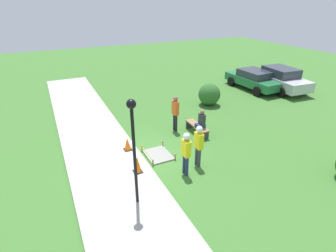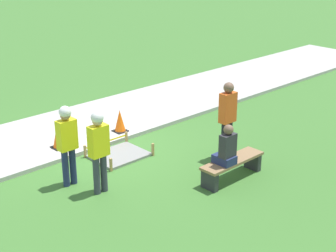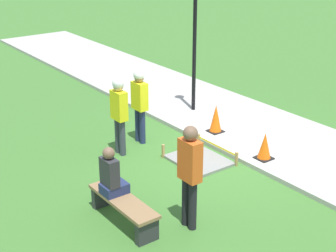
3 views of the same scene
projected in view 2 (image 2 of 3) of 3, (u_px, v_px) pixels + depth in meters
name	position (u px, v px, depth m)	size (l,w,h in m)	color
ground_plane	(103.00, 148.00, 12.75)	(60.00, 60.00, 0.00)	#3D702D
sidewalk	(69.00, 130.00, 13.76)	(28.00, 3.04, 0.10)	#ADAAA3
wet_concrete_patch	(119.00, 155.00, 12.28)	(1.30, 1.06, 0.31)	gray
traffic_cone_near_patch	(120.00, 121.00, 13.45)	(0.34, 0.34, 0.59)	black
traffic_cone_far_patch	(58.00, 135.00, 12.43)	(0.34, 0.34, 0.68)	black
park_bench	(232.00, 165.00, 11.09)	(1.63, 0.44, 0.46)	#2D2D33
person_seated_on_bench	(227.00, 149.00, 10.71)	(0.36, 0.44, 0.89)	navy
worker_supervisor	(99.00, 145.00, 10.26)	(0.40, 0.26, 1.77)	#383D47
worker_assistant	(67.00, 139.00, 10.58)	(0.40, 0.25, 1.76)	navy
bystander_in_orange_shirt	(227.00, 115.00, 11.88)	(0.40, 0.24, 1.85)	black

